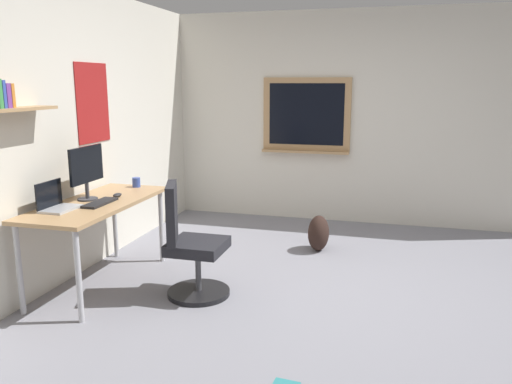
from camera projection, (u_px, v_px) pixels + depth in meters
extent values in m
plane|color=gray|center=(340.00, 296.00, 4.25)|extent=(5.20, 5.20, 0.00)
cube|color=silver|center=(71.00, 132.00, 4.61)|extent=(5.00, 0.10, 2.60)
cube|color=tan|center=(17.00, 109.00, 3.72)|extent=(0.68, 0.20, 0.02)
cube|color=#A51E1E|center=(93.00, 103.00, 4.81)|extent=(0.52, 0.01, 0.74)
cube|color=#7A3D99|center=(1.00, 96.00, 3.60)|extent=(0.04, 0.14, 0.17)
cube|color=orange|center=(6.00, 96.00, 3.64)|extent=(0.03, 0.14, 0.17)
cube|color=silver|center=(365.00, 119.00, 6.28)|extent=(0.10, 5.00, 2.60)
cube|color=tan|center=(306.00, 114.00, 6.40)|extent=(0.04, 1.10, 0.90)
cube|color=black|center=(306.00, 114.00, 6.38)|extent=(0.01, 0.94, 0.76)
cube|color=tan|center=(305.00, 152.00, 6.45)|extent=(0.12, 1.10, 0.03)
cube|color=tan|center=(97.00, 203.00, 4.36)|extent=(1.50, 0.63, 0.03)
cylinder|color=#B7B7BC|center=(79.00, 276.00, 3.72)|extent=(0.04, 0.04, 0.72)
cylinder|color=#B7B7BC|center=(161.00, 226.00, 5.02)|extent=(0.04, 0.04, 0.72)
cylinder|color=#B7B7BC|center=(19.00, 270.00, 3.86)|extent=(0.04, 0.04, 0.72)
cylinder|color=#B7B7BC|center=(115.00, 223.00, 5.15)|extent=(0.04, 0.04, 0.72)
cylinder|color=black|center=(199.00, 292.00, 4.28)|extent=(0.52, 0.52, 0.04)
cylinder|color=#4C4C51|center=(198.00, 271.00, 4.24)|extent=(0.05, 0.05, 0.34)
cube|color=#232328|center=(198.00, 246.00, 4.20)|extent=(0.44, 0.44, 0.09)
cube|color=#232328|center=(172.00, 213.00, 4.12)|extent=(0.40, 0.21, 0.48)
cube|color=#ADAFB5|center=(61.00, 209.00, 4.07)|extent=(0.31, 0.21, 0.02)
cube|color=black|center=(49.00, 194.00, 4.07)|extent=(0.31, 0.01, 0.21)
cylinder|color=#38383D|center=(88.00, 199.00, 4.42)|extent=(0.17, 0.17, 0.01)
cylinder|color=#38383D|center=(87.00, 190.00, 4.40)|extent=(0.03, 0.03, 0.14)
cube|color=black|center=(86.00, 164.00, 4.35)|extent=(0.46, 0.02, 0.31)
cube|color=black|center=(100.00, 203.00, 4.26)|extent=(0.37, 0.13, 0.02)
ellipsoid|color=#262628|center=(117.00, 195.00, 4.53)|extent=(0.10, 0.06, 0.03)
cylinder|color=#334CA5|center=(136.00, 182.00, 4.95)|extent=(0.08, 0.08, 0.09)
ellipsoid|color=black|center=(318.00, 233.00, 5.38)|extent=(0.32, 0.22, 0.38)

